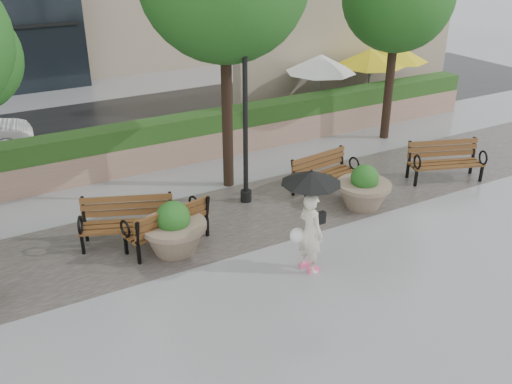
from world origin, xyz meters
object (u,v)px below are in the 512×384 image
lamppost (245,130)px  bench_3 (324,180)px  planter_right (364,191)px  planter_left (174,233)px  bench_4 (444,169)px  bench_1 (128,232)px  bench_2 (168,233)px  pedestrian (310,211)px

lamppost → bench_3: bearing=-11.5°
planter_right → lamppost: size_ratio=0.31×
planter_left → bench_3: bearing=11.9°
bench_4 → bench_3: bearing=-177.9°
planter_left → planter_right: size_ratio=1.05×
bench_1 → bench_3: bench_1 is taller
bench_3 → lamppost: bearing=161.0°
bench_1 → bench_3: (5.39, 0.22, -0.03)m
bench_1 → bench_2: bench_1 is taller
bench_2 → bench_4: bearing=165.0°
bench_2 → bench_4: bench_4 is taller
bench_4 → pedestrian: size_ratio=0.98×
planter_left → lamppost: bearing=29.3°
planter_right → planter_left: bearing=176.6°
bench_4 → planter_right: 3.01m
bench_4 → planter_right: bearing=-156.1°
bench_2 → planter_right: planter_right is taller
bench_1 → bench_2: size_ratio=1.07×
bench_1 → planter_left: bearing=-22.3°
pedestrian → bench_4: bearing=-79.0°
bench_3 → lamppost: lamppost is taller
lamppost → pedestrian: size_ratio=1.99×
planter_left → planter_right: (4.90, -0.29, -0.02)m
bench_1 → bench_4: bench_4 is taller
bench_2 → bench_1: bearing=-43.1°
bench_1 → planter_left: size_ratio=1.51×
bench_2 → planter_left: planter_left is taller
bench_3 → lamppost: 2.69m
bench_1 → lamppost: lamppost is taller
planter_left → bench_4: bearing=-0.6°
lamppost → pedestrian: 3.45m
bench_4 → pedestrian: bearing=-141.8°
bench_4 → planter_left: planter_left is taller
planter_left → lamppost: lamppost is taller
bench_4 → bench_1: bearing=-165.5°
bench_2 → bench_4: size_ratio=0.93×
planter_left → pedestrian: 3.02m
bench_2 → planter_left: bearing=83.5°
planter_left → lamppost: size_ratio=0.33×
bench_4 → bench_2: bearing=-162.8°
bench_2 → planter_right: bearing=160.9°
bench_1 → lamppost: size_ratio=0.49×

